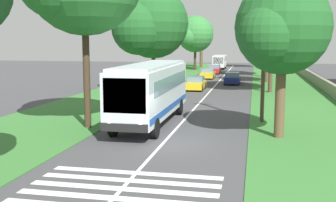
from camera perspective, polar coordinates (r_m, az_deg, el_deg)
name	(u,v)px	position (r m, az deg, el deg)	size (l,w,h in m)	color
ground	(163,143)	(21.14, -0.71, -5.81)	(160.00, 160.00, 0.00)	#424244
grass_verge_left	(109,99)	(37.58, -8.02, 0.31)	(120.00, 8.00, 0.04)	#387533
grass_verge_right	(301,104)	(35.60, 17.68, -0.43)	(120.00, 8.00, 0.04)	#387533
centre_line	(201,102)	(35.68, 4.48, -0.08)	(110.00, 0.16, 0.01)	silver
coach_bus	(151,89)	(25.88, -2.27, 1.59)	(11.16, 2.62, 3.73)	silver
zebra_crossing	(118,193)	(14.59, -6.86, -12.38)	(4.95, 6.80, 0.01)	silver
trailing_car_0	(196,83)	(44.32, 3.82, 2.40)	(4.30, 1.78, 1.43)	gold
trailing_car_1	(232,79)	(50.67, 8.75, 3.05)	(4.30, 1.78, 1.43)	navy
trailing_car_2	(208,74)	(58.00, 5.46, 3.74)	(4.30, 1.78, 1.43)	gold
trailing_car_3	(215,69)	(66.78, 6.36, 4.31)	(4.30, 1.78, 1.43)	#B21E1E
trailing_minibus_0	(220,61)	(77.66, 7.05, 5.48)	(6.00, 2.14, 2.53)	silver
roadside_tree_left_1	(151,25)	(43.77, -2.34, 10.25)	(9.23, 7.41, 10.53)	#3D2D1E
roadside_tree_left_2	(201,32)	(81.74, 4.48, 9.41)	(5.40, 4.54, 9.31)	brown
roadside_tree_left_4	(195,35)	(74.40, 3.65, 8.98)	(7.57, 6.40, 9.50)	#3D2D1E
roadside_tree_right_0	(271,19)	(42.97, 13.80, 10.78)	(8.09, 6.76, 10.76)	#4C3826
roadside_tree_right_1	(266,18)	(61.95, 13.18, 10.95)	(7.61, 6.54, 11.75)	#4C3826
roadside_tree_right_2	(260,27)	(82.22, 12.42, 9.86)	(6.74, 5.83, 10.83)	brown
roadside_tree_right_3	(266,36)	(53.36, 13.24, 8.65)	(6.39, 5.40, 8.56)	#4C3826
roadside_tree_right_4	(280,30)	(22.71, 15.08, 9.34)	(5.91, 4.93, 8.26)	brown
utility_pole	(264,51)	(26.69, 12.94, 6.71)	(0.24, 1.40, 8.68)	#473828
roadside_wall	(334,91)	(40.92, 21.74, 1.27)	(70.00, 0.40, 1.13)	gray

